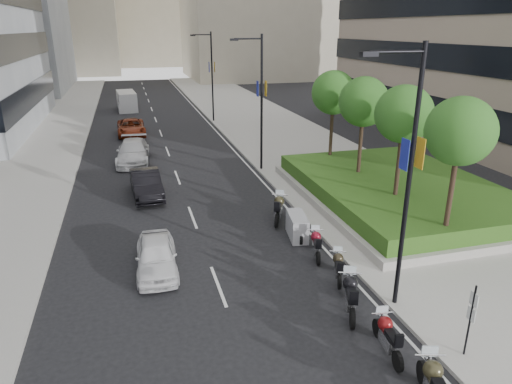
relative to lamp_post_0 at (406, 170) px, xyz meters
name	(u,v)px	position (x,y,z in m)	size (l,w,h in m)	color
ground	(290,344)	(-4.14, -1.00, -5.07)	(160.00, 160.00, 0.00)	black
sidewalk_right	(273,130)	(4.86, 29.00, -4.99)	(10.00, 100.00, 0.15)	#9E9B93
sidewalk_left	(36,145)	(-16.14, 29.00, -4.99)	(8.00, 100.00, 0.15)	#9E9B93
lane_edge	(219,134)	(-0.44, 29.00, -5.06)	(0.12, 100.00, 0.01)	silver
lane_centre	(162,138)	(-5.64, 29.00, -5.06)	(0.12, 100.00, 0.01)	silver
planter	(397,197)	(5.86, 9.00, -4.72)	(10.00, 14.00, 0.40)	#A09C95
hedge	(399,187)	(5.86, 9.00, -4.12)	(9.40, 13.40, 0.80)	#1C4012
tree_0	(460,132)	(4.36, 3.00, 0.36)	(2.80, 2.80, 6.30)	#332319
tree_1	(404,115)	(4.36, 7.00, 0.36)	(2.80, 2.80, 6.30)	#332319
tree_2	(364,102)	(4.36, 11.00, 0.36)	(2.80, 2.80, 6.30)	#332319
tree_3	(333,93)	(4.36, 15.00, 0.36)	(2.80, 2.80, 6.30)	#332319
lamp_post_0	(406,170)	(0.00, 0.00, 0.00)	(2.34, 0.45, 9.00)	black
lamp_post_1	(259,97)	(0.00, 17.00, 0.00)	(2.34, 0.45, 9.00)	black
lamp_post_2	(211,73)	(0.00, 35.00, 0.00)	(2.34, 0.45, 9.00)	black
parking_sign	(471,317)	(0.66, -3.00, -3.61)	(0.06, 0.32, 2.50)	black
motorcycle_1	(387,336)	(-1.42, -2.10, -4.49)	(0.72, 2.15, 1.07)	black
motorcycle_2	(350,295)	(-1.55, 0.13, -4.41)	(1.12, 2.34, 1.23)	black
motorcycle_3	(338,267)	(-0.99, 2.27, -4.54)	(0.89, 1.89, 0.99)	black
motorcycle_4	(316,244)	(-1.07, 4.27, -4.51)	(0.82, 2.04, 1.04)	black
motorcycle_5	(297,226)	(-1.23, 6.23, -4.50)	(1.04, 1.97, 1.14)	black
motorcycle_6	(279,208)	(-1.42, 8.42, -4.41)	(1.20, 2.29, 1.22)	black
car_a	(156,256)	(-7.81, 4.81, -4.38)	(1.61, 4.01, 1.37)	white
car_b	(146,184)	(-7.76, 13.88, -4.31)	(1.60, 4.59, 1.51)	black
car_c	(133,152)	(-8.33, 21.47, -4.26)	(2.25, 5.53, 1.60)	silver
car_d	(131,127)	(-8.28, 30.83, -4.33)	(2.43, 5.28, 1.47)	maroon
delivery_van	(127,102)	(-8.47, 44.82, -4.04)	(2.38, 5.35, 2.19)	silver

